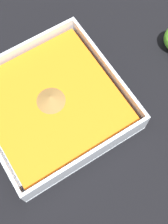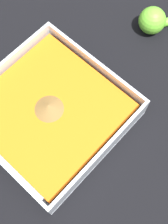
% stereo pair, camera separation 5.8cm
% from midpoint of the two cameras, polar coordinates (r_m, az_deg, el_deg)
% --- Properties ---
extents(ground_plane, '(4.00, 4.00, 0.00)m').
position_cam_midpoint_polar(ground_plane, '(0.62, -2.06, 1.62)').
color(ground_plane, black).
extents(square_dish, '(0.26, 0.26, 0.06)m').
position_cam_midpoint_polar(square_dish, '(0.60, -3.13, 1.01)').
color(square_dish, silver).
rests_on(square_dish, ground_plane).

